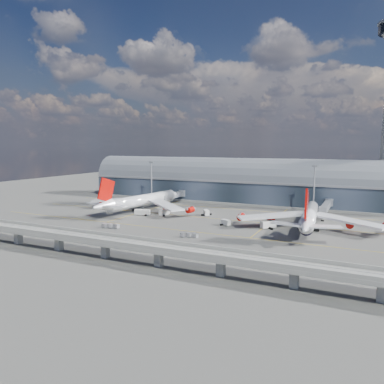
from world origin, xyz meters
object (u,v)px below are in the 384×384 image
at_px(cargo_train_0, 111,226).
at_px(cargo_train_1, 189,235).
at_px(service_truck_3, 268,225).
at_px(service_truck_1, 226,222).
at_px(service_truck_5, 206,213).
at_px(service_truck_2, 142,212).
at_px(service_truck_0, 164,213).
at_px(floodlight_mast_left, 151,180).
at_px(airliner_left, 141,201).
at_px(airliner_right, 309,217).
at_px(service_truck_4, 313,221).
at_px(floodlight_mast_right, 314,188).

distance_m(cargo_train_0, cargo_train_1, 38.20).
xyz_separation_m(service_truck_3, cargo_train_0, (-62.47, -29.25, -0.69)).
distance_m(service_truck_1, cargo_train_1, 27.62).
xyz_separation_m(service_truck_1, service_truck_5, (-17.44, 18.35, 0.10)).
bearing_deg(service_truck_1, service_truck_2, 110.53).
xyz_separation_m(service_truck_5, cargo_train_1, (12.10, -45.45, -0.57)).
height_order(service_truck_0, cargo_train_1, service_truck_0).
height_order(floodlight_mast_left, service_truck_0, floodlight_mast_left).
bearing_deg(service_truck_0, airliner_left, 172.38).
relative_size(airliner_right, service_truck_1, 13.30).
bearing_deg(service_truck_3, floodlight_mast_left, -165.08).
distance_m(service_truck_1, service_truck_4, 40.69).
distance_m(floodlight_mast_left, service_truck_2, 49.13).
bearing_deg(airliner_left, service_truck_4, 11.52).
xyz_separation_m(airliner_left, airliner_right, (89.93, -6.25, -0.52)).
relative_size(service_truck_3, service_truck_4, 1.48).
distance_m(airliner_right, service_truck_4, 13.31).
distance_m(floodlight_mast_left, floodlight_mast_right, 100.00).
relative_size(service_truck_1, service_truck_2, 0.59).
distance_m(service_truck_0, service_truck_3, 56.42).
distance_m(floodlight_mast_left, service_truck_4, 107.86).
bearing_deg(service_truck_5, floodlight_mast_right, -4.09).
xyz_separation_m(service_truck_2, cargo_train_0, (3.99, -31.67, -0.56)).
bearing_deg(service_truck_5, airliner_left, 152.40).
height_order(airliner_left, service_truck_2, airliner_left).
relative_size(airliner_left, airliner_right, 1.03).
height_order(service_truck_3, cargo_train_1, service_truck_3).
height_order(service_truck_2, service_truck_3, service_truck_3).
height_order(service_truck_5, cargo_train_0, service_truck_5).
bearing_deg(service_truck_4, service_truck_0, -172.40).
distance_m(airliner_right, service_truck_1, 36.35).
height_order(floodlight_mast_left, service_truck_1, floodlight_mast_left).
bearing_deg(floodlight_mast_right, airliner_left, -158.68).
bearing_deg(cargo_train_1, floodlight_mast_right, -13.81).
height_order(service_truck_0, service_truck_4, service_truck_0).
bearing_deg(service_truck_4, airliner_left, -177.08).
distance_m(service_truck_1, cargo_train_0, 51.30).
distance_m(floodlight_mast_left, airliner_right, 111.33).
bearing_deg(service_truck_4, service_truck_5, -179.21).
relative_size(floodlight_mast_left, service_truck_3, 3.80).
bearing_deg(airliner_left, service_truck_1, -6.66).
relative_size(service_truck_0, service_truck_4, 1.51).
bearing_deg(service_truck_4, floodlight_mast_right, 96.41).
bearing_deg(service_truck_0, service_truck_2, -149.50).
height_order(airliner_right, service_truck_4, airliner_right).
distance_m(service_truck_1, service_truck_5, 25.32).
xyz_separation_m(airliner_right, service_truck_2, (-82.87, -2.92, -3.92)).
distance_m(floodlight_mast_left, cargo_train_0, 79.54).
xyz_separation_m(airliner_left, service_truck_2, (7.06, -9.17, -4.44)).
relative_size(floodlight_mast_left, airliner_right, 0.39).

